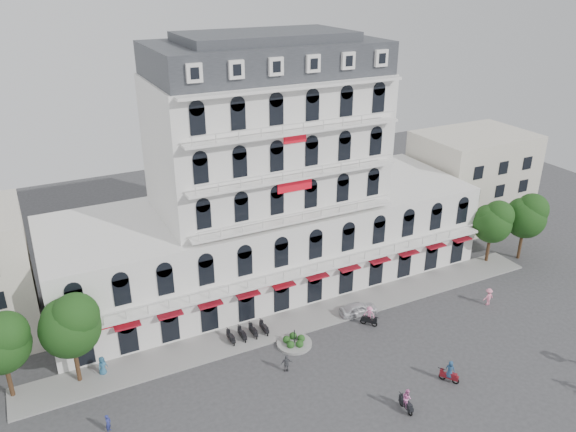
# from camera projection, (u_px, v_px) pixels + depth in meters

# --- Properties ---
(ground) EXTENTS (120.00, 120.00, 0.00)m
(ground) POSITION_uv_depth(u_px,v_px,m) (359.00, 374.00, 46.92)
(ground) COLOR #38383A
(ground) RESTS_ON ground
(sidewalk) EXTENTS (53.00, 4.00, 0.16)m
(sidewalk) POSITION_uv_depth(u_px,v_px,m) (308.00, 318.00, 54.25)
(sidewalk) COLOR gray
(sidewalk) RESTS_ON ground
(main_building) EXTENTS (45.00, 15.00, 25.80)m
(main_building) POSITION_uv_depth(u_px,v_px,m) (267.00, 193.00, 57.61)
(main_building) COLOR silver
(main_building) RESTS_ON ground
(flank_building_east) EXTENTS (14.00, 10.00, 12.00)m
(flank_building_east) POSITION_uv_depth(u_px,v_px,m) (471.00, 178.00, 73.10)
(flank_building_east) COLOR beige
(flank_building_east) RESTS_ON ground
(traffic_island) EXTENTS (3.20, 3.20, 1.60)m
(traffic_island) POSITION_uv_depth(u_px,v_px,m) (294.00, 342.00, 50.50)
(traffic_island) COLOR gray
(traffic_island) RESTS_ON ground
(parked_scooter_row) EXTENTS (4.40, 1.80, 1.10)m
(parked_scooter_row) POSITION_uv_depth(u_px,v_px,m) (248.00, 338.00, 51.52)
(parked_scooter_row) COLOR black
(parked_scooter_row) RESTS_ON ground
(tree_west_outer) EXTENTS (4.50, 4.48, 7.76)m
(tree_west_outer) POSITION_uv_depth(u_px,v_px,m) (0.00, 341.00, 42.32)
(tree_west_outer) COLOR #382314
(tree_west_outer) RESTS_ON ground
(tree_west_inner) EXTENTS (4.76, 4.76, 8.25)m
(tree_west_inner) POSITION_uv_depth(u_px,v_px,m) (70.00, 323.00, 43.81)
(tree_west_inner) COLOR #382314
(tree_west_inner) RESTS_ON ground
(tree_east_inner) EXTENTS (4.40, 4.37, 7.57)m
(tree_east_inner) POSITION_uv_depth(u_px,v_px,m) (493.00, 221.00, 62.80)
(tree_east_inner) COLOR #382314
(tree_east_inner) RESTS_ON ground
(tree_east_outer) EXTENTS (4.65, 4.65, 8.05)m
(tree_east_outer) POSITION_uv_depth(u_px,v_px,m) (526.00, 215.00, 63.48)
(tree_east_outer) COLOR #382314
(tree_east_outer) RESTS_ON ground
(parked_car) EXTENTS (3.94, 1.99, 1.29)m
(parked_car) POSITION_uv_depth(u_px,v_px,m) (359.00, 309.00, 54.76)
(parked_car) COLOR silver
(parked_car) RESTS_ON ground
(rider_southwest) EXTENTS (0.62, 1.70, 2.04)m
(rider_southwest) POSITION_uv_depth(u_px,v_px,m) (407.00, 400.00, 42.67)
(rider_southwest) COLOR black
(rider_southwest) RESTS_ON ground
(rider_east) EXTENTS (1.14, 1.46, 2.04)m
(rider_east) POSITION_uv_depth(u_px,v_px,m) (450.00, 372.00, 45.68)
(rider_east) COLOR maroon
(rider_east) RESTS_ON ground
(rider_center) EXTENTS (1.25, 1.36, 2.08)m
(rider_center) POSITION_uv_depth(u_px,v_px,m) (369.00, 316.00, 52.91)
(rider_center) COLOR black
(rider_center) RESTS_ON ground
(pedestrian_left) EXTENTS (1.03, 0.93, 1.76)m
(pedestrian_left) POSITION_uv_depth(u_px,v_px,m) (103.00, 366.00, 46.53)
(pedestrian_left) COLOR #2B5E81
(pedestrian_left) RESTS_ON ground
(pedestrian_mid) EXTENTS (1.02, 0.66, 1.62)m
(pedestrian_mid) POSITION_uv_depth(u_px,v_px,m) (287.00, 363.00, 46.93)
(pedestrian_mid) COLOR #4F5055
(pedestrian_mid) RESTS_ON ground
(pedestrian_right) EXTENTS (1.20, 0.71, 1.83)m
(pedestrian_right) POSITION_uv_depth(u_px,v_px,m) (488.00, 297.00, 56.25)
(pedestrian_right) COLOR pink
(pedestrian_right) RESTS_ON ground
(pedestrian_far) EXTENTS (0.60, 0.67, 1.53)m
(pedestrian_far) POSITION_uv_depth(u_px,v_px,m) (108.00, 423.00, 40.82)
(pedestrian_far) COLOR navy
(pedestrian_far) RESTS_ON ground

